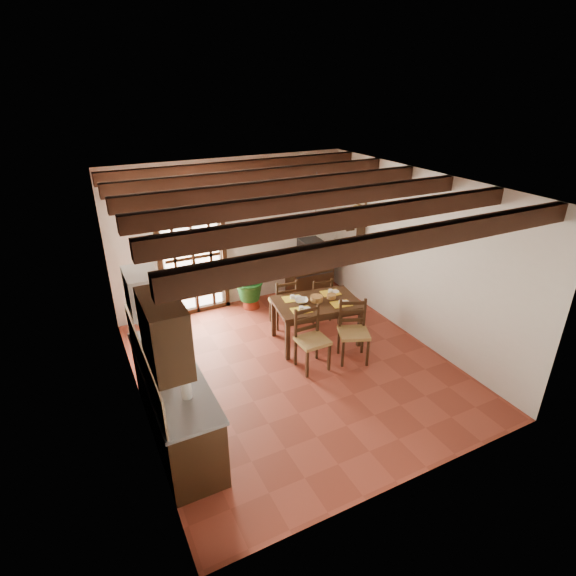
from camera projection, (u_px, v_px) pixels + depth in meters
ground_plane at (294, 366)px, 6.93m from camera, size 5.00×5.00×0.00m
room_shell at (295, 257)px, 6.16m from camera, size 4.52×5.02×2.81m
ceiling_beams at (295, 193)px, 5.79m from camera, size 4.50×4.34×0.20m
french_door at (192, 253)px, 8.08m from camera, size 1.26×0.11×2.32m
kitchen_counter at (174, 402)px, 5.45m from camera, size 0.64×2.25×1.38m
upper_cabinet at (164, 333)px, 4.25m from camera, size 0.35×0.80×0.70m
range_hood at (144, 292)px, 5.32m from camera, size 0.38×0.60×0.54m
counter_items at (168, 365)px, 5.32m from camera, size 0.50×1.43×0.25m
dining_table at (316, 306)px, 7.35m from camera, size 1.48×1.06×0.74m
chair_near_left at (312, 350)px, 6.80m from camera, size 0.45×0.43×0.96m
chair_near_right at (353, 342)px, 7.00m from camera, size 0.58×0.57×0.97m
chair_far_left at (284, 310)px, 8.00m from camera, size 0.45×0.43×0.91m
chair_far_right at (319, 306)px, 8.21m from camera, size 0.43×0.42×0.84m
table_setting at (316, 300)px, 7.30m from camera, size 0.99×0.66×0.09m
table_bowl at (301, 301)px, 7.27m from camera, size 0.28×0.28×0.05m
sideboard at (310, 275)px, 9.19m from camera, size 0.92×0.43×0.78m
crt_tv at (310, 248)px, 8.94m from camera, size 0.44×0.41×0.36m
fuse_box at (304, 207)px, 8.81m from camera, size 0.25×0.03×0.32m
plant_pot at (251, 302)px, 8.69m from camera, size 0.34×0.34×0.21m
potted_plant at (250, 280)px, 8.49m from camera, size 2.36×2.14×2.27m
wall_shelf at (356, 226)px, 8.46m from camera, size 0.20×0.42×0.20m
shelf_vase at (356, 219)px, 8.40m from camera, size 0.15×0.15×0.15m
shelf_flowers at (357, 208)px, 8.31m from camera, size 0.14×0.14×0.36m
framed_picture at (361, 197)px, 8.27m from camera, size 0.03×0.32×0.32m
pendant_lamp at (316, 220)px, 6.82m from camera, size 0.36×0.36×0.84m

